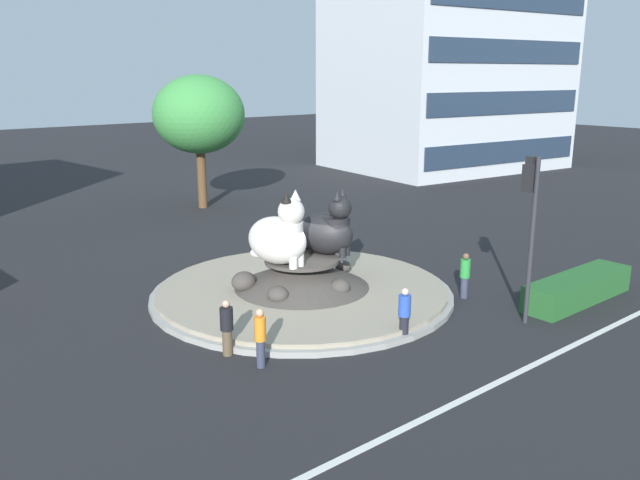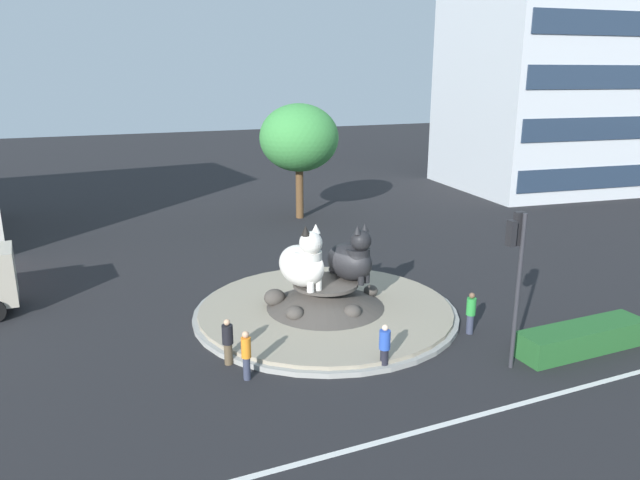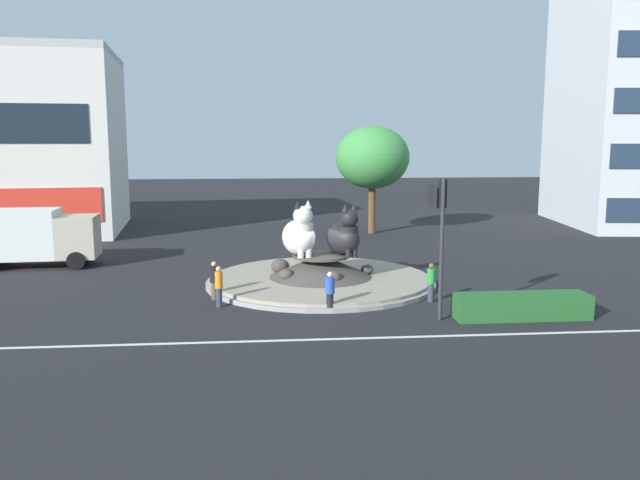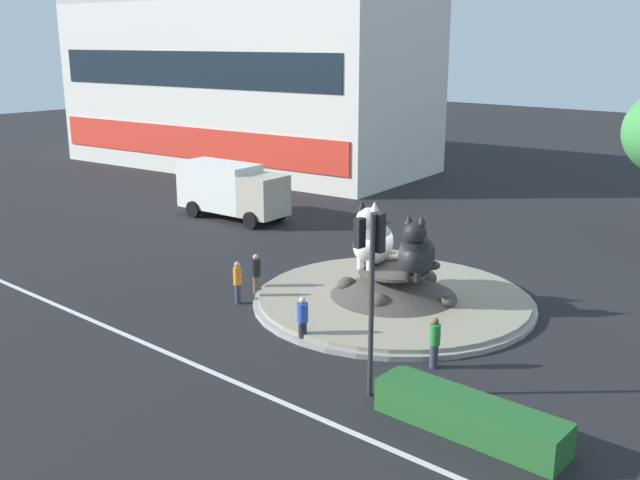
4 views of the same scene
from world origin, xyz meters
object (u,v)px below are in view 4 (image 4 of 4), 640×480
Objects in this scene: pedestrian_blue_shirt at (303,319)px; traffic_light_mast at (372,264)px; shophouse_block at (245,83)px; pedestrian_black_shirt at (256,273)px; delivery_box_truck at (231,189)px; cat_statue_white at (372,241)px; pedestrian_orange_shirt at (238,281)px; cat_statue_black at (416,253)px; pedestrian_green_shirt at (434,342)px.

traffic_light_mast is at bearing 153.05° from pedestrian_blue_shirt.
shophouse_block is 18.21× the size of pedestrian_black_shirt.
delivery_box_truck is at bearing 123.18° from pedestrian_black_shirt.
shophouse_block reaches higher than pedestrian_black_shirt.
cat_statue_white is at bearing -25.00° from delivery_box_truck.
pedestrian_blue_shirt is 4.38m from pedestrian_orange_shirt.
pedestrian_orange_shirt is (-4.24, 1.12, 0.06)m from pedestrian_blue_shirt.
pedestrian_green_shirt is at bearing 16.50° from cat_statue_black.
pedestrian_black_shirt is at bearing -33.83° from pedestrian_blue_shirt.
pedestrian_green_shirt is (3.07, -3.59, -1.36)m from cat_statue_black.
pedestrian_blue_shirt is (-3.77, 1.41, -2.94)m from traffic_light_mast.
cat_statue_black is 1.64× the size of pedestrian_orange_shirt.
pedestrian_blue_shirt is at bearing -6.11° from cat_statue_white.
cat_statue_black is 1.71× the size of pedestrian_blue_shirt.
delivery_box_truck is at bearing -52.49° from shophouse_block.
pedestrian_green_shirt is at bearing -171.21° from pedestrian_blue_shirt.
cat_statue_black reaches higher than pedestrian_black_shirt.
delivery_box_truck is (-9.87, 7.80, 0.80)m from pedestrian_black_shirt.
pedestrian_green_shirt is 8.81m from pedestrian_black_shirt.
cat_statue_black reaches higher than pedestrian_green_shirt.
cat_statue_white is at bearing -41.18° from shophouse_block.
pedestrian_blue_shirt is 0.96× the size of pedestrian_orange_shirt.
shophouse_block reaches higher than traffic_light_mast.
cat_statue_white is 6.43m from pedestrian_green_shirt.
pedestrian_orange_shirt is (-8.01, 2.52, -2.88)m from traffic_light_mast.
pedestrian_blue_shirt is 0.98× the size of pedestrian_green_shirt.
pedestrian_orange_shirt is 1.24m from pedestrian_black_shirt.
cat_statue_black is 6.63m from pedestrian_orange_shirt.
cat_statue_white is 5.12m from pedestrian_blue_shirt.
pedestrian_green_shirt reaches higher than pedestrian_black_shirt.
pedestrian_black_shirt is 12.60m from delivery_box_truck.
cat_statue_white is 0.55× the size of traffic_light_mast.
shophouse_block is 31.63m from pedestrian_orange_shirt.
traffic_light_mast is 3.24× the size of pedestrian_black_shirt.
pedestrian_blue_shirt is at bearing -158.52° from pedestrian_orange_shirt.
pedestrian_blue_shirt is (26.52, -22.91, -5.46)m from shophouse_block.
pedestrian_black_shirt is at bearing -41.93° from delivery_box_truck.
pedestrian_black_shirt is (-0.27, 1.21, -0.04)m from pedestrian_orange_shirt.
delivery_box_truck reaches higher than pedestrian_green_shirt.
delivery_box_truck is at bearing 11.63° from pedestrian_green_shirt.
pedestrian_green_shirt is 0.98× the size of pedestrian_orange_shirt.
traffic_light_mast is 4.98m from pedestrian_blue_shirt.
pedestrian_blue_shirt is (-1.15, -4.74, -1.38)m from cat_statue_black.
pedestrian_black_shirt is at bearing 69.02° from traffic_light_mast.
cat_statue_black is at bearing -110.12° from pedestrian_blue_shirt.
pedestrian_green_shirt is (5.08, -3.68, -1.42)m from cat_statue_white.
pedestrian_blue_shirt is at bearing -37.71° from cat_statue_black.
shophouse_block is at bearing 54.53° from traffic_light_mast.
cat_statue_black is at bearing 26.40° from traffic_light_mast.
pedestrian_blue_shirt is 5.07m from pedestrian_black_shirt.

